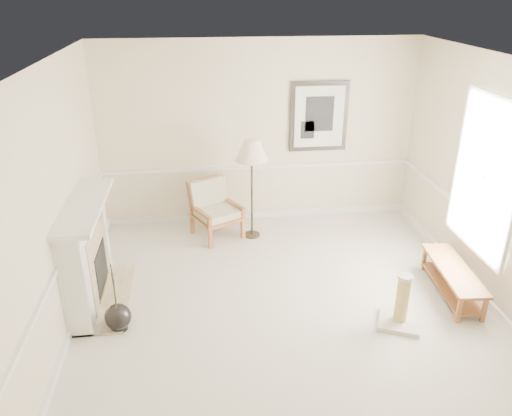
{
  "coord_description": "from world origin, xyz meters",
  "views": [
    {
      "loc": [
        -0.94,
        -4.83,
        3.62
      ],
      "look_at": [
        -0.29,
        0.7,
        1.1
      ],
      "focal_mm": 35.0,
      "sensor_mm": 36.0,
      "label": 1
    }
  ],
  "objects_px": {
    "armchair": "(214,206)",
    "bench": "(453,277)",
    "floor_lamp": "(252,153)",
    "scratching_post": "(401,309)",
    "floor_vase": "(118,317)"
  },
  "relations": [
    {
      "from": "floor_vase",
      "to": "floor_lamp",
      "type": "bearing_deg",
      "value": 50.28
    },
    {
      "from": "bench",
      "to": "armchair",
      "type": "bearing_deg",
      "value": 145.05
    },
    {
      "from": "armchair",
      "to": "floor_lamp",
      "type": "height_order",
      "value": "floor_lamp"
    },
    {
      "from": "floor_vase",
      "to": "armchair",
      "type": "distance_m",
      "value": 2.59
    },
    {
      "from": "bench",
      "to": "scratching_post",
      "type": "relative_size",
      "value": 2.03
    },
    {
      "from": "armchair",
      "to": "bench",
      "type": "bearing_deg",
      "value": -62.17
    },
    {
      "from": "armchair",
      "to": "scratching_post",
      "type": "distance_m",
      "value": 3.28
    },
    {
      "from": "floor_vase",
      "to": "scratching_post",
      "type": "distance_m",
      "value": 3.23
    },
    {
      "from": "bench",
      "to": "scratching_post",
      "type": "xyz_separation_m",
      "value": [
        -0.88,
        -0.52,
        -0.04
      ]
    },
    {
      "from": "armchair",
      "to": "bench",
      "type": "distance_m",
      "value": 3.56
    },
    {
      "from": "armchair",
      "to": "scratching_post",
      "type": "xyz_separation_m",
      "value": [
        2.04,
        -2.56,
        -0.26
      ]
    },
    {
      "from": "floor_vase",
      "to": "bench",
      "type": "distance_m",
      "value": 4.11
    },
    {
      "from": "floor_vase",
      "to": "floor_lamp",
      "type": "height_order",
      "value": "floor_lamp"
    },
    {
      "from": "floor_vase",
      "to": "armchair",
      "type": "height_order",
      "value": "floor_vase"
    },
    {
      "from": "armchair",
      "to": "floor_lamp",
      "type": "bearing_deg",
      "value": -42.33
    }
  ]
}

